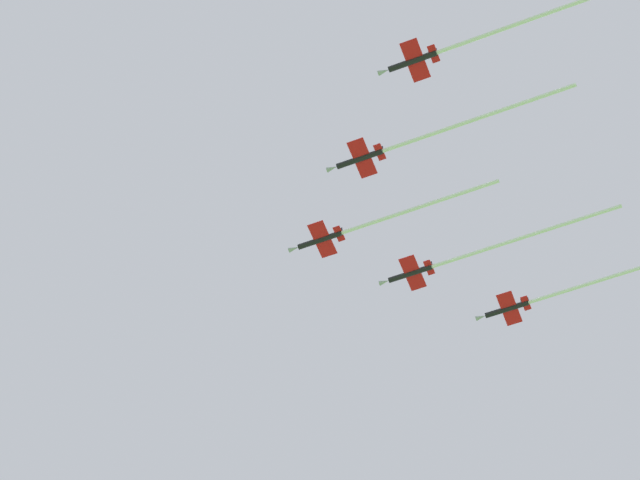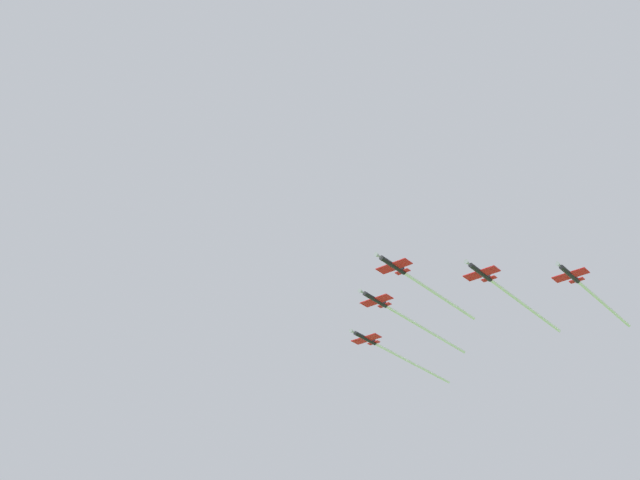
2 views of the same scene
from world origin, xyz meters
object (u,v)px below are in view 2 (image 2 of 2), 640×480
jet_starboard_inner (404,317)px  jet_starboard_outer (392,352)px  jet_port_outer (588,290)px  jet_port_inner (506,291)px  jet_lead (417,281)px

jet_starboard_inner → jet_starboard_outer: bearing=-46.9°
jet_starboard_inner → jet_port_outer: bearing=-163.6°
jet_starboard_inner → jet_port_outer: 43.72m
jet_port_inner → jet_starboard_outer: jet_starboard_outer is taller
jet_port_inner → jet_starboard_outer: size_ratio=0.97×
jet_lead → jet_starboard_outer: size_ratio=0.87×
jet_port_inner → jet_starboard_inner: size_ratio=0.97×
jet_port_outer → jet_starboard_outer: size_ratio=0.87×
jet_starboard_outer → jet_port_outer: bearing=177.4°
jet_starboard_outer → jet_port_inner: bearing=159.6°
jet_port_inner → jet_lead: bearing=47.3°
jet_lead → jet_starboard_inner: bearing=-48.5°
jet_lead → jet_port_outer: bearing=-134.8°
jet_lead → jet_starboard_outer: (33.70, 24.26, -0.01)m
jet_port_inner → jet_starboard_inner: 28.03m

